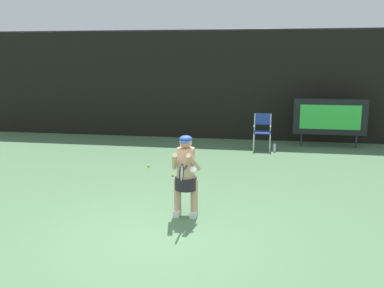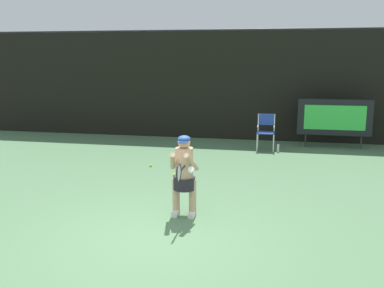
{
  "view_description": "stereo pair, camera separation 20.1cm",
  "coord_description": "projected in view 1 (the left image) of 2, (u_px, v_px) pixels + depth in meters",
  "views": [
    {
      "loc": [
        1.65,
        -6.12,
        2.79
      ],
      "look_at": [
        0.16,
        2.3,
        1.05
      ],
      "focal_mm": 40.62,
      "sensor_mm": 36.0,
      "label": 1
    },
    {
      "loc": [
        1.85,
        -6.08,
        2.79
      ],
      "look_at": [
        0.16,
        2.3,
        1.05
      ],
      "focal_mm": 40.62,
      "sensor_mm": 36.0,
      "label": 2
    }
  ],
  "objects": [
    {
      "name": "scoreboard",
      "position": [
        330.0,
        117.0,
        13.34
      ],
      "size": [
        2.2,
        0.21,
        1.5
      ],
      "color": "black",
      "rests_on": "ground"
    },
    {
      "name": "tennis_racket",
      "position": [
        182.0,
        172.0,
        7.0
      ],
      "size": [
        0.03,
        0.6,
        0.31
      ],
      "rotation": [
        0.0,
        0.0,
        0.23
      ],
      "color": "black"
    },
    {
      "name": "tennis_ball_loose",
      "position": [
        149.0,
        166.0,
        11.09
      ],
      "size": [
        0.07,
        0.07,
        0.07
      ],
      "color": "#CCDB3D",
      "rests_on": "ground"
    },
    {
      "name": "umpire_chair",
      "position": [
        262.0,
        129.0,
        13.06
      ],
      "size": [
        0.52,
        0.44,
        1.08
      ],
      "color": "white",
      "rests_on": "ground"
    },
    {
      "name": "backdrop_screen",
      "position": [
        220.0,
        86.0,
        14.58
      ],
      "size": [
        18.0,
        0.12,
        3.66
      ],
      "color": "black",
      "rests_on": "ground"
    },
    {
      "name": "ground",
      "position": [
        153.0,
        244.0,
        6.56
      ],
      "size": [
        18.0,
        22.0,
        0.03
      ],
      "color": "#4F754F"
    },
    {
      "name": "tennis_ball_spare",
      "position": [
        173.0,
        175.0,
        10.24
      ],
      "size": [
        0.07,
        0.07,
        0.07
      ],
      "color": "#CCDB3D",
      "rests_on": "ground"
    },
    {
      "name": "tennis_player",
      "position": [
        186.0,
        173.0,
        7.59
      ],
      "size": [
        0.53,
        0.6,
        1.44
      ],
      "color": "white",
      "rests_on": "ground"
    },
    {
      "name": "water_bottle",
      "position": [
        275.0,
        148.0,
        12.83
      ],
      "size": [
        0.07,
        0.07,
        0.27
      ],
      "color": "silver",
      "rests_on": "ground"
    }
  ]
}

